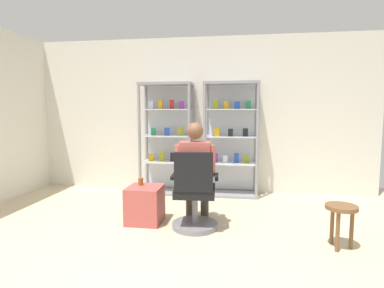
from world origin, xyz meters
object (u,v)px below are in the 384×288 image
(office_chair, at_px, (195,198))
(seated_shopkeeper, at_px, (196,169))
(display_cabinet_right, at_px, (231,138))
(wooden_stool, at_px, (341,214))
(storage_crate, at_px, (145,204))
(tea_glass, at_px, (141,182))
(display_cabinet_left, at_px, (168,138))

(office_chair, height_order, seated_shopkeeper, seated_shopkeeper)
(display_cabinet_right, relative_size, office_chair, 1.98)
(office_chair, distance_m, wooden_stool, 1.59)
(display_cabinet_right, height_order, seated_shopkeeper, display_cabinet_right)
(display_cabinet_right, xyz_separation_m, storage_crate, (-1.05, -1.53, -0.73))
(seated_shopkeeper, xyz_separation_m, storage_crate, (-0.65, -0.01, -0.48))
(storage_crate, distance_m, wooden_stool, 2.28)
(office_chair, xyz_separation_m, seated_shopkeeper, (-0.01, 0.16, 0.32))
(tea_glass, bearing_deg, display_cabinet_left, 89.08)
(display_cabinet_left, distance_m, storage_crate, 1.69)
(tea_glass, height_order, wooden_stool, tea_glass)
(display_cabinet_right, distance_m, storage_crate, 1.99)
(tea_glass, bearing_deg, office_chair, -16.88)
(wooden_stool, bearing_deg, office_chair, 170.01)
(wooden_stool, bearing_deg, storage_crate, 169.10)
(display_cabinet_left, height_order, display_cabinet_right, same)
(display_cabinet_right, bearing_deg, tea_glass, -127.63)
(display_cabinet_left, height_order, seated_shopkeeper, display_cabinet_left)
(tea_glass, xyz_separation_m, wooden_stool, (2.31, -0.50, -0.15))
(display_cabinet_right, bearing_deg, display_cabinet_left, -179.98)
(seated_shopkeeper, bearing_deg, display_cabinet_left, 114.95)
(office_chair, bearing_deg, storage_crate, 167.00)
(display_cabinet_right, bearing_deg, seated_shopkeeper, -104.52)
(storage_crate, distance_m, tea_glass, 0.30)
(storage_crate, relative_size, wooden_stool, 1.02)
(office_chair, distance_m, seated_shopkeeper, 0.36)
(office_chair, relative_size, tea_glass, 10.13)
(display_cabinet_right, xyz_separation_m, wooden_stool, (1.19, -1.96, -0.60))
(storage_crate, relative_size, tea_glass, 4.91)
(tea_glass, distance_m, wooden_stool, 2.37)
(display_cabinet_left, relative_size, display_cabinet_right, 1.00)
(display_cabinet_left, bearing_deg, tea_glass, -90.92)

